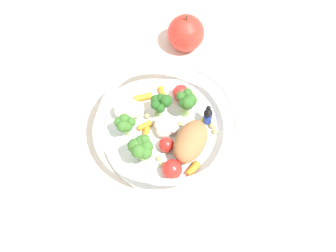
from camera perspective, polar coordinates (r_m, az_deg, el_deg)
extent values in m
plane|color=silver|center=(0.82, -0.26, -0.63)|extent=(2.40, 2.40, 0.00)
cylinder|color=white|center=(0.81, 0.00, -1.05)|extent=(0.23, 0.23, 0.01)
torus|color=white|center=(0.76, 0.00, 0.89)|extent=(0.24, 0.24, 0.01)
ellipsoid|color=#9E663D|center=(0.76, 2.81, -1.92)|extent=(0.09, 0.10, 0.05)
cylinder|color=#7FAD5B|center=(0.79, -5.16, -0.42)|extent=(0.01, 0.01, 0.03)
sphere|color=#386B28|center=(0.77, -5.05, -0.03)|extent=(0.02, 0.02, 0.02)
sphere|color=#386B28|center=(0.77, -4.57, 0.50)|extent=(0.02, 0.02, 0.02)
sphere|color=#386B28|center=(0.77, -5.05, 0.80)|extent=(0.01, 0.01, 0.01)
sphere|color=#386B28|center=(0.77, -5.44, 0.87)|extent=(0.02, 0.02, 0.02)
sphere|color=#386B28|center=(0.77, -6.02, 0.47)|extent=(0.02, 0.02, 0.02)
sphere|color=#386B28|center=(0.77, -5.65, -0.03)|extent=(0.02, 0.02, 0.02)
cylinder|color=#7FAD5B|center=(0.81, -0.97, 2.04)|extent=(0.01, 0.01, 0.02)
sphere|color=#23561E|center=(0.79, -0.66, 2.35)|extent=(0.02, 0.02, 0.02)
sphere|color=#23561E|center=(0.79, -0.26, 3.15)|extent=(0.02, 0.02, 0.02)
sphere|color=#23561E|center=(0.79, -0.91, 3.49)|extent=(0.02, 0.02, 0.02)
sphere|color=#23561E|center=(0.80, -1.53, 3.23)|extent=(0.02, 0.02, 0.02)
sphere|color=#23561E|center=(0.79, -1.55, 2.64)|extent=(0.02, 0.02, 0.02)
cylinder|color=#8EB766|center=(0.81, 2.14, 2.13)|extent=(0.02, 0.02, 0.03)
sphere|color=#2D6023|center=(0.78, 2.43, 2.86)|extent=(0.02, 0.02, 0.02)
sphere|color=#2D6023|center=(0.78, 2.80, 3.19)|extent=(0.02, 0.02, 0.02)
sphere|color=#2D6023|center=(0.79, 2.46, 4.06)|extent=(0.02, 0.02, 0.02)
sphere|color=#2D6023|center=(0.78, 1.61, 3.73)|extent=(0.02, 0.02, 0.02)
sphere|color=#2D6023|center=(0.78, 1.92, 2.85)|extent=(0.02, 0.02, 0.02)
cylinder|color=#8EB766|center=(0.76, -3.12, -3.45)|extent=(0.01, 0.01, 0.03)
sphere|color=#386B28|center=(0.74, -2.80, -3.34)|extent=(0.02, 0.02, 0.02)
sphere|color=#386B28|center=(0.74, -2.67, -2.55)|extent=(0.02, 0.02, 0.02)
sphere|color=#386B28|center=(0.74, -2.94, -1.71)|extent=(0.02, 0.02, 0.02)
sphere|color=#386B28|center=(0.74, -3.37, -1.92)|extent=(0.02, 0.02, 0.02)
sphere|color=#386B28|center=(0.74, -4.08, -2.48)|extent=(0.03, 0.03, 0.03)
sphere|color=#386B28|center=(0.73, -3.70, -3.14)|extent=(0.02, 0.02, 0.02)
sphere|color=silver|center=(0.79, -0.06, -0.50)|extent=(0.02, 0.02, 0.02)
sphere|color=silver|center=(0.79, 0.64, -0.21)|extent=(0.02, 0.02, 0.02)
sphere|color=silver|center=(0.79, 0.04, 0.10)|extent=(0.02, 0.02, 0.02)
sphere|color=silver|center=(0.79, -0.66, 0.22)|extent=(0.03, 0.03, 0.03)
sphere|color=silver|center=(0.79, -0.55, -0.55)|extent=(0.03, 0.03, 0.03)
sphere|color=silver|center=(0.81, -4.59, 1.94)|extent=(0.02, 0.02, 0.02)
sphere|color=silver|center=(0.81, -4.02, 2.06)|extent=(0.03, 0.03, 0.03)
sphere|color=silver|center=(0.81, -4.41, 2.07)|extent=(0.02, 0.02, 0.02)
sphere|color=silver|center=(0.82, -4.55, 2.47)|extent=(0.03, 0.03, 0.03)
sphere|color=silver|center=(0.81, -4.97, 2.05)|extent=(0.02, 0.02, 0.02)
sphere|color=silver|center=(0.81, -5.64, 1.97)|extent=(0.03, 0.03, 0.03)
sphere|color=silver|center=(0.81, -5.14, 1.42)|extent=(0.03, 0.03, 0.03)
cube|color=yellow|center=(0.81, 4.85, 0.56)|extent=(0.02, 0.02, 0.00)
cylinder|color=#1933B2|center=(0.80, 4.92, 0.99)|extent=(0.02, 0.02, 0.02)
sphere|color=black|center=(0.79, 5.01, 1.61)|extent=(0.02, 0.02, 0.02)
sphere|color=black|center=(0.78, 5.04, 1.40)|extent=(0.01, 0.01, 0.01)
sphere|color=black|center=(0.79, 5.04, 2.22)|extent=(0.01, 0.01, 0.01)
cylinder|color=orange|center=(0.83, -3.06, 3.59)|extent=(0.02, 0.03, 0.01)
cylinder|color=orange|center=(0.76, 3.11, -5.33)|extent=(0.02, 0.03, 0.01)
cylinder|color=orange|center=(0.84, -0.75, 4.10)|extent=(0.03, 0.02, 0.01)
cylinder|color=orange|center=(0.80, -2.89, 0.06)|extent=(0.01, 0.03, 0.01)
cylinder|color=orange|center=(0.79, -2.71, -1.34)|extent=(0.03, 0.03, 0.01)
sphere|color=red|center=(0.75, 0.52, -5.39)|extent=(0.03, 0.03, 0.03)
sphere|color=red|center=(0.83, 1.63, 4.13)|extent=(0.03, 0.03, 0.03)
sphere|color=red|center=(0.77, -0.20, -2.34)|extent=(0.03, 0.03, 0.03)
sphere|color=#D1B775|center=(0.84, 3.08, 4.08)|extent=(0.01, 0.01, 0.01)
sphere|color=tan|center=(0.81, -2.61, 1.20)|extent=(0.01, 0.01, 0.01)
sphere|color=tan|center=(0.77, -1.11, -4.04)|extent=(0.01, 0.01, 0.01)
sphere|color=#D1B775|center=(0.80, 3.43, 0.25)|extent=(0.01, 0.01, 0.01)
sphere|color=tan|center=(0.80, 5.88, -0.66)|extent=(0.01, 0.01, 0.01)
sphere|color=tan|center=(0.80, 5.55, 0.11)|extent=(0.01, 0.01, 0.01)
sphere|color=tan|center=(0.80, 4.22, -0.68)|extent=(0.01, 0.01, 0.01)
sphere|color=tan|center=(0.77, -0.75, -4.81)|extent=(0.01, 0.01, 0.01)
sphere|color=#D1B775|center=(0.80, 1.56, 0.31)|extent=(0.01, 0.01, 0.01)
sphere|color=red|center=(0.90, 2.23, 11.46)|extent=(0.07, 0.07, 0.07)
cylinder|color=brown|center=(0.87, 2.33, 13.28)|extent=(0.00, 0.00, 0.01)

